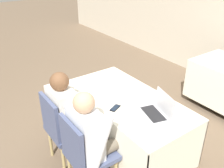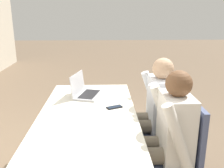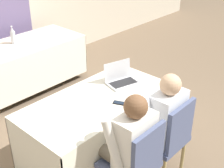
% 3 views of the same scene
% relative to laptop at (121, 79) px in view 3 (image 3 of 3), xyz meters
% --- Properties ---
extents(ground_plane, '(24.00, 24.00, 0.00)m').
position_rel_laptop_xyz_m(ground_plane, '(-0.43, -0.05, -0.79)').
color(ground_plane, brown).
extents(conference_table_near, '(1.63, 0.82, 0.75)m').
position_rel_laptop_xyz_m(conference_table_near, '(-0.43, -0.05, -0.23)').
color(conference_table_near, silver).
rests_on(conference_table_near, ground_plane).
extents(conference_table_far, '(1.63, 0.82, 0.75)m').
position_rel_laptop_xyz_m(conference_table_far, '(0.02, 1.88, -0.23)').
color(conference_table_far, silver).
rests_on(conference_table_far, ground_plane).
extents(laptop, '(0.39, 0.33, 0.23)m').
position_rel_laptop_xyz_m(laptop, '(0.00, 0.00, 0.00)').
color(laptop, '#B7B7BC').
rests_on(laptop, conference_table_near).
extents(cell_phone, '(0.11, 0.15, 0.01)m').
position_rel_laptop_xyz_m(cell_phone, '(-0.34, -0.28, -0.04)').
color(cell_phone, black).
rests_on(cell_phone, conference_table_near).
extents(paper_beside_laptop, '(0.23, 0.31, 0.00)m').
position_rel_laptop_xyz_m(paper_beside_laptop, '(-0.41, 0.10, -0.04)').
color(paper_beside_laptop, white).
rests_on(paper_beside_laptop, conference_table_near).
extents(paper_centre_table, '(0.24, 0.32, 0.00)m').
position_rel_laptop_xyz_m(paper_centre_table, '(0.05, -0.23, -0.04)').
color(paper_centre_table, white).
rests_on(paper_centre_table, conference_table_near).
extents(paper_left_edge, '(0.25, 0.33, 0.00)m').
position_rel_laptop_xyz_m(paper_left_edge, '(-0.89, -0.22, -0.04)').
color(paper_left_edge, white).
rests_on(paper_left_edge, conference_table_near).
extents(water_bottle, '(0.07, 0.07, 0.26)m').
position_rel_laptop_xyz_m(water_bottle, '(-0.13, 1.99, 0.07)').
color(water_bottle, '#B7B7C1').
rests_on(water_bottle, conference_table_far).
extents(chair_near_left, '(0.44, 0.44, 0.91)m').
position_rel_laptop_xyz_m(chair_near_left, '(-0.68, -0.76, -0.29)').
color(chair_near_left, tan).
rests_on(chair_near_left, ground_plane).
extents(chair_near_right, '(0.44, 0.44, 0.91)m').
position_rel_laptop_xyz_m(chair_near_right, '(-0.18, -0.76, -0.29)').
color(chair_near_right, tan).
rests_on(chair_near_right, ground_plane).
extents(person_checkered_shirt, '(0.50, 0.52, 1.17)m').
position_rel_laptop_xyz_m(person_checkered_shirt, '(-0.68, -0.66, -0.13)').
color(person_checkered_shirt, '#665B4C').
rests_on(person_checkered_shirt, ground_plane).
extents(person_white_shirt, '(0.50, 0.52, 1.17)m').
position_rel_laptop_xyz_m(person_white_shirt, '(-0.18, -0.66, -0.13)').
color(person_white_shirt, '#665B4C').
rests_on(person_white_shirt, ground_plane).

